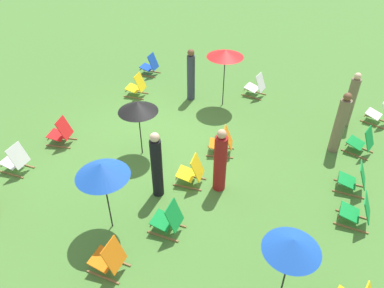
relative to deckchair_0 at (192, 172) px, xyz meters
The scene contains 23 objects.
ground_plane 1.90m from the deckchair_0, 119.07° to the right, with size 40.00×40.00×0.00m, color #477A33.
deckchair_0 is the anchor object (origin of this frame).
deckchair_1 6.52m from the deckchair_0, 141.25° to the left, with size 0.64×0.85×0.83m.
deckchair_2 3.96m from the deckchair_0, 95.99° to the left, with size 0.50×0.77×0.83m.
deckchair_3 4.17m from the deckchair_0, 88.74° to the right, with size 0.65×0.86×0.83m.
deckchair_4 3.06m from the deckchair_0, ahead, with size 0.52×0.79×0.83m.
deckchair_5 1.65m from the deckchair_0, ahead, with size 0.53×0.79×0.83m.
deckchair_6 1.53m from the deckchair_0, behind, with size 0.68×0.87×0.83m.
deckchair_7 4.67m from the deckchair_0, 70.20° to the right, with size 0.54×0.80×0.83m.
deckchair_8 4.03m from the deckchair_0, 112.02° to the left, with size 0.52×0.79×0.83m.
deckchair_10 5.11m from the deckchair_0, behind, with size 0.55×0.80×0.83m.
deckchair_12 4.95m from the deckchair_0, 130.70° to the left, with size 0.64×0.85×0.83m.
deckchair_13 6.48m from the deckchair_0, 139.75° to the right, with size 0.52×0.79×0.83m.
deckchair_15 4.96m from the deckchair_0, 131.29° to the right, with size 0.57×0.82×0.83m.
umbrella_0 2.21m from the deckchair_0, 105.79° to the right, with size 1.07×1.07×1.68m.
umbrella_1 2.65m from the deckchair_0, 25.64° to the right, with size 1.12×1.12×1.84m.
umbrella_2 3.97m from the deckchair_0, 51.07° to the left, with size 0.96×0.96×1.91m.
umbrella_3 4.35m from the deckchair_0, 169.17° to the right, with size 1.19×1.19×1.97m.
person_0 4.33m from the deckchair_0, 134.72° to the left, with size 0.39×0.39×1.85m.
person_1 5.57m from the deckchair_0, 145.23° to the left, with size 0.30×0.30×1.78m.
person_2 1.05m from the deckchair_0, 39.53° to the right, with size 0.37×0.37×1.83m.
person_3 0.85m from the deckchair_0, 101.53° to the left, with size 0.45×0.45×1.78m.
person_4 4.39m from the deckchair_0, 153.86° to the right, with size 0.33×0.33×1.82m.
Camera 1 is at (7.27, 4.71, 6.53)m, focal length 34.68 mm.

